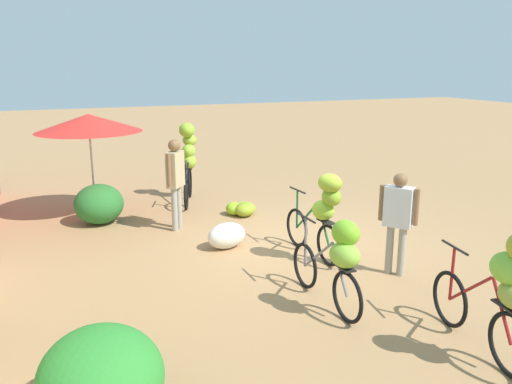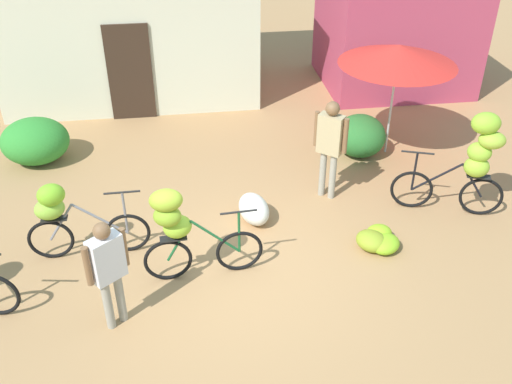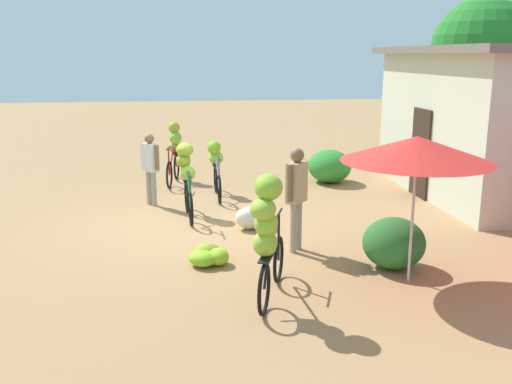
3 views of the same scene
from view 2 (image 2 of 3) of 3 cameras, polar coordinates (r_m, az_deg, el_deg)
ground_plane at (r=8.26m, az=-2.44°, el=-7.89°), size 60.00×60.00×0.00m
building_low at (r=13.68m, az=-12.32°, el=16.54°), size 5.88×3.72×3.36m
shop_pink at (r=14.25m, az=13.52°, el=15.10°), size 3.20×2.80×2.47m
hedge_bush_front_left at (r=11.37m, az=-20.85°, el=4.69°), size 1.22×1.09×0.83m
hedge_bush_front_right at (r=11.04m, az=10.18°, el=5.45°), size 0.93×0.95×0.78m
market_umbrella at (r=10.65m, az=13.78°, el=12.96°), size 2.08×2.08×2.10m
bicycle_near_pile at (r=8.52m, az=-18.18°, el=-2.14°), size 1.73×0.45×1.25m
bicycle_center_loaded at (r=7.69m, az=-7.35°, el=-3.38°), size 1.65×0.45×1.45m
bicycle_by_shop at (r=9.45m, az=20.60°, el=3.32°), size 1.66×0.70×1.76m
banana_pile_on_ground at (r=8.79m, az=11.88°, el=-4.63°), size 0.80×0.72×0.29m
produce_sack at (r=9.11m, az=-0.21°, el=-1.68°), size 0.59×0.78×0.44m
person_vendor at (r=7.13m, az=-14.34°, el=-6.99°), size 0.48×0.40×1.55m
person_bystander at (r=9.36m, az=7.29°, el=5.07°), size 0.47×0.41×1.72m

